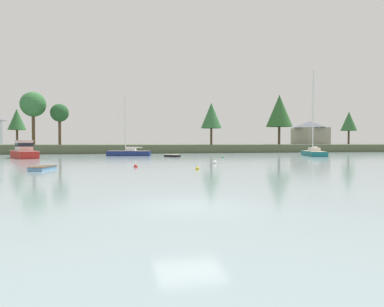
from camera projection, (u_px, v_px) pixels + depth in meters
name	position (u px, v px, depth m)	size (l,w,h in m)	color
ground_plane	(190.00, 205.00, 12.73)	(440.83, 440.83, 0.00)	gray
far_shore_bank	(124.00, 148.00, 90.90)	(198.37, 42.43, 1.77)	#4C563D
sailboat_teal	(314.00, 154.00, 59.56)	(5.80, 10.03, 15.38)	#196B70
dinghy_skyblue	(43.00, 169.00, 28.65)	(1.93, 3.20, 0.45)	#669ECC
dinghy_black	(172.00, 156.00, 55.06)	(2.60, 2.72, 0.51)	black
cruiser_red	(23.00, 154.00, 51.42)	(5.73, 8.88, 4.60)	#B2231E
sailboat_navy	(129.00, 155.00, 58.96)	(7.52, 3.68, 10.63)	navy
mooring_buoy_yellow	(197.00, 169.00, 29.51)	(0.35, 0.35, 0.40)	yellow
mooring_buoy_white	(215.00, 163.00, 37.76)	(0.50, 0.50, 0.55)	white
mooring_buoy_red	(136.00, 167.00, 32.08)	(0.36, 0.36, 0.41)	red
mooring_buoy_green	(223.00, 157.00, 51.58)	(0.34, 0.34, 0.39)	#1E8C47
shore_tree_center_right	(60.00, 113.00, 72.28)	(3.72, 3.72, 8.56)	brown
shore_tree_inland_a	(349.00, 121.00, 105.75)	(4.78, 4.78, 9.95)	brown
shore_tree_right	(279.00, 111.00, 91.27)	(6.85, 6.85, 13.06)	brown
shore_tree_center_left	(211.00, 116.00, 80.45)	(4.81, 4.81, 9.72)	brown
shore_tree_far_right	(33.00, 105.00, 71.38)	(5.10, 5.10, 10.93)	brown
shore_tree_center	(17.00, 119.00, 77.18)	(3.84, 3.84, 8.03)	brown
cottage_hillside	(310.00, 132.00, 98.62)	(7.57, 10.01, 6.60)	#9E998E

